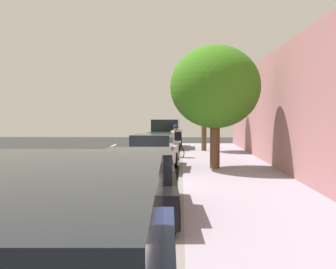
# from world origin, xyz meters

# --- Properties ---
(ground) EXTENTS (56.29, 56.29, 0.00)m
(ground) POSITION_xyz_m (0.00, 0.00, 0.00)
(ground) COLOR #292929
(sidewalk) EXTENTS (3.79, 35.18, 0.14)m
(sidewalk) POSITION_xyz_m (4.02, 0.00, 0.07)
(sidewalk) COLOR #9B90A2
(sidewalk) RESTS_ON ground
(curb_edge) EXTENTS (0.16, 35.18, 0.14)m
(curb_edge) POSITION_xyz_m (2.04, 0.00, 0.07)
(curb_edge) COLOR gray
(curb_edge) RESTS_ON ground
(lane_stripe_centre) EXTENTS (0.14, 35.80, 0.01)m
(lane_stripe_centre) POSITION_xyz_m (-2.99, 0.31, 0.00)
(lane_stripe_centre) COLOR white
(lane_stripe_centre) RESTS_ON ground
(lane_stripe_bike_edge) EXTENTS (0.12, 35.18, 0.01)m
(lane_stripe_bike_edge) POSITION_xyz_m (0.57, 0.00, 0.00)
(lane_stripe_bike_edge) COLOR white
(lane_stripe_bike_edge) RESTS_ON ground
(building_facade) EXTENTS (0.50, 35.18, 4.98)m
(building_facade) POSITION_xyz_m (6.16, 0.00, 2.49)
(building_facade) COLOR #AC6E71
(building_facade) RESTS_ON ground
(parked_sedan_black_second) EXTENTS (1.97, 4.47, 1.52)m
(parked_sedan_black_second) POSITION_xyz_m (1.07, -4.62, 0.75)
(parked_sedan_black_second) COLOR black
(parked_sedan_black_second) RESTS_ON ground
(parked_sedan_silver_mid) EXTENTS (2.02, 4.49, 1.52)m
(parked_sedan_silver_mid) POSITION_xyz_m (0.89, 3.01, 0.75)
(parked_sedan_silver_mid) COLOR #B7BABF
(parked_sedan_silver_mid) RESTS_ON ground
(parked_suv_green_far) EXTENTS (2.09, 4.76, 1.99)m
(parked_suv_green_far) POSITION_xyz_m (1.06, 13.43, 1.03)
(parked_suv_green_far) COLOR #1E512D
(parked_suv_green_far) RESTS_ON ground
(bicycle_at_curb) EXTENTS (1.32, 1.19, 0.75)m
(bicycle_at_curb) POSITION_xyz_m (1.58, 7.81, 0.37)
(bicycle_at_curb) COLOR black
(bicycle_at_curb) RESTS_ON ground
(cyclist_with_backpack) EXTENTS (0.55, 0.53, 1.81)m
(cyclist_with_backpack) POSITION_xyz_m (1.79, 7.34, 1.11)
(cyclist_with_backpack) COLOR #C6B284
(cyclist_with_backpack) RESTS_ON ground
(street_tree_near_cyclist) EXTENTS (3.63, 3.63, 4.97)m
(street_tree_near_cyclist) POSITION_xyz_m (3.42, 3.02, 3.42)
(street_tree_near_cyclist) COLOR brown
(street_tree_near_cyclist) RESTS_ON sidewalk
(street_tree_mid_block) EXTENTS (2.51, 2.51, 5.07)m
(street_tree_mid_block) POSITION_xyz_m (3.42, 11.25, 4.06)
(street_tree_mid_block) COLOR brown
(street_tree_mid_block) RESTS_ON sidewalk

